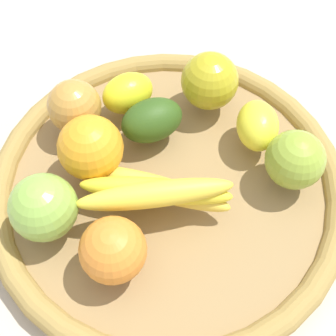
{
  "coord_description": "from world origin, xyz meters",
  "views": [
    {
      "loc": [
        -0.13,
        -0.27,
        0.52
      ],
      "look_at": [
        0.0,
        0.0,
        0.06
      ],
      "focal_mm": 50.73,
      "sensor_mm": 36.0,
      "label": 1
    }
  ],
  "objects_px": {
    "apple_0": "(295,160)",
    "avocado": "(152,120)",
    "lemon_1": "(127,93)",
    "orange_0": "(113,250)",
    "apple_1": "(44,208)",
    "orange_1": "(91,148)",
    "banana_bunch": "(156,191)",
    "apple_3": "(74,106)",
    "lemon_0": "(257,126)",
    "apple_2": "(210,81)"
  },
  "relations": [
    {
      "from": "apple_0",
      "to": "apple_2",
      "type": "relative_size",
      "value": 0.93
    },
    {
      "from": "apple_0",
      "to": "orange_1",
      "type": "relative_size",
      "value": 0.9
    },
    {
      "from": "apple_0",
      "to": "apple_1",
      "type": "bearing_deg",
      "value": 168.17
    },
    {
      "from": "banana_bunch",
      "to": "apple_0",
      "type": "bearing_deg",
      "value": -11.58
    },
    {
      "from": "lemon_0",
      "to": "apple_2",
      "type": "relative_size",
      "value": 0.94
    },
    {
      "from": "orange_0",
      "to": "apple_0",
      "type": "bearing_deg",
      "value": 4.11
    },
    {
      "from": "lemon_0",
      "to": "orange_1",
      "type": "height_order",
      "value": "orange_1"
    },
    {
      "from": "orange_0",
      "to": "apple_1",
      "type": "xyz_separation_m",
      "value": [
        -0.05,
        0.07,
        0.0
      ]
    },
    {
      "from": "lemon_1",
      "to": "orange_1",
      "type": "relative_size",
      "value": 0.89
    },
    {
      "from": "banana_bunch",
      "to": "lemon_1",
      "type": "relative_size",
      "value": 2.53
    },
    {
      "from": "banana_bunch",
      "to": "orange_1",
      "type": "distance_m",
      "value": 0.09
    },
    {
      "from": "lemon_1",
      "to": "avocado",
      "type": "bearing_deg",
      "value": -78.62
    },
    {
      "from": "avocado",
      "to": "orange_0",
      "type": "bearing_deg",
      "value": -126.44
    },
    {
      "from": "orange_0",
      "to": "apple_1",
      "type": "bearing_deg",
      "value": 123.54
    },
    {
      "from": "orange_1",
      "to": "apple_2",
      "type": "xyz_separation_m",
      "value": [
        0.17,
        0.04,
        -0.0
      ]
    },
    {
      "from": "apple_0",
      "to": "avocado",
      "type": "height_order",
      "value": "apple_0"
    },
    {
      "from": "lemon_1",
      "to": "avocado",
      "type": "distance_m",
      "value": 0.06
    },
    {
      "from": "banana_bunch",
      "to": "apple_0",
      "type": "xyz_separation_m",
      "value": [
        0.16,
        -0.03,
        0.01
      ]
    },
    {
      "from": "avocado",
      "to": "banana_bunch",
      "type": "bearing_deg",
      "value": -111.02
    },
    {
      "from": "banana_bunch",
      "to": "apple_2",
      "type": "relative_size",
      "value": 2.34
    },
    {
      "from": "banana_bunch",
      "to": "lemon_1",
      "type": "height_order",
      "value": "banana_bunch"
    },
    {
      "from": "lemon_0",
      "to": "apple_0",
      "type": "relative_size",
      "value": 1.0
    },
    {
      "from": "apple_0",
      "to": "lemon_1",
      "type": "bearing_deg",
      "value": 126.24
    },
    {
      "from": "apple_2",
      "to": "banana_bunch",
      "type": "bearing_deg",
      "value": -137.68
    },
    {
      "from": "lemon_1",
      "to": "apple_3",
      "type": "height_order",
      "value": "apple_3"
    },
    {
      "from": "lemon_0",
      "to": "avocado",
      "type": "height_order",
      "value": "avocado"
    },
    {
      "from": "apple_0",
      "to": "apple_3",
      "type": "relative_size",
      "value": 1.03
    },
    {
      "from": "banana_bunch",
      "to": "orange_0",
      "type": "relative_size",
      "value": 2.47
    },
    {
      "from": "banana_bunch",
      "to": "lemon_0",
      "type": "xyz_separation_m",
      "value": [
        0.15,
        0.03,
        -0.0
      ]
    },
    {
      "from": "banana_bunch",
      "to": "orange_0",
      "type": "height_order",
      "value": "orange_0"
    },
    {
      "from": "banana_bunch",
      "to": "apple_2",
      "type": "xyz_separation_m",
      "value": [
        0.13,
        0.11,
        0.01
      ]
    },
    {
      "from": "banana_bunch",
      "to": "lemon_1",
      "type": "xyz_separation_m",
      "value": [
        0.03,
        0.15,
        -0.0
      ]
    },
    {
      "from": "lemon_0",
      "to": "lemon_1",
      "type": "distance_m",
      "value": 0.17
    },
    {
      "from": "apple_2",
      "to": "avocado",
      "type": "relative_size",
      "value": 0.94
    },
    {
      "from": "orange_1",
      "to": "apple_1",
      "type": "bearing_deg",
      "value": -143.6
    },
    {
      "from": "orange_0",
      "to": "apple_1",
      "type": "distance_m",
      "value": 0.09
    },
    {
      "from": "lemon_0",
      "to": "orange_0",
      "type": "distance_m",
      "value": 0.23
    },
    {
      "from": "avocado",
      "to": "apple_1",
      "type": "bearing_deg",
      "value": -156.09
    },
    {
      "from": "orange_0",
      "to": "apple_3",
      "type": "distance_m",
      "value": 0.2
    },
    {
      "from": "orange_1",
      "to": "avocado",
      "type": "bearing_deg",
      "value": 10.91
    },
    {
      "from": "orange_0",
      "to": "orange_1",
      "type": "height_order",
      "value": "orange_1"
    },
    {
      "from": "apple_0",
      "to": "avocado",
      "type": "relative_size",
      "value": 0.88
    },
    {
      "from": "banana_bunch",
      "to": "orange_0",
      "type": "xyz_separation_m",
      "value": [
        -0.07,
        -0.05,
        0.01
      ]
    },
    {
      "from": "apple_0",
      "to": "lemon_1",
      "type": "height_order",
      "value": "apple_0"
    },
    {
      "from": "lemon_0",
      "to": "lemon_1",
      "type": "xyz_separation_m",
      "value": [
        -0.12,
        0.12,
        -0.0
      ]
    },
    {
      "from": "banana_bunch",
      "to": "avocado",
      "type": "xyz_separation_m",
      "value": [
        0.04,
        0.09,
        -0.0
      ]
    },
    {
      "from": "lemon_1",
      "to": "banana_bunch",
      "type": "bearing_deg",
      "value": -99.58
    },
    {
      "from": "apple_0",
      "to": "apple_2",
      "type": "distance_m",
      "value": 0.15
    },
    {
      "from": "orange_1",
      "to": "apple_1",
      "type": "relative_size",
      "value": 1.04
    },
    {
      "from": "banana_bunch",
      "to": "orange_0",
      "type": "bearing_deg",
      "value": -144.91
    }
  ]
}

